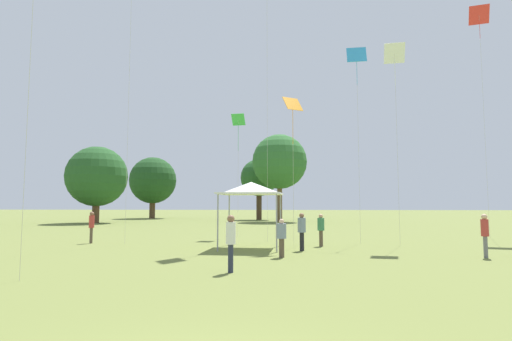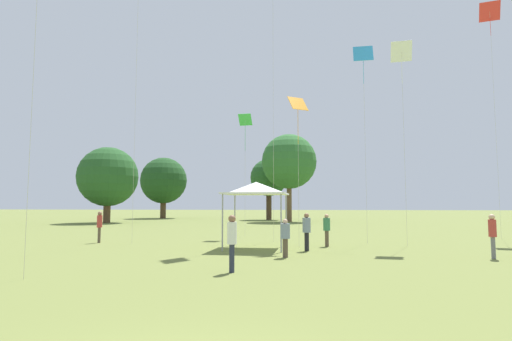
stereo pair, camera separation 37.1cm
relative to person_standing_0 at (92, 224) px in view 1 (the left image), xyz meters
name	(u,v)px [view 1 (the left image)]	position (x,y,z in m)	size (l,w,h in m)	color
person_standing_0	(92,224)	(0.00, 0.00, 0.00)	(0.32, 0.32, 1.78)	brown
person_standing_1	(485,231)	(19.21, -4.46, 0.01)	(0.38, 0.38, 1.80)	slate
person_standing_2	(282,235)	(10.84, -5.04, -0.16)	(0.56, 0.56, 1.59)	brown
person_standing_4	(231,237)	(9.28, -8.87, 0.04)	(0.32, 0.32, 1.85)	#282D42
person_standing_5	(302,228)	(11.74, -2.64, -0.04)	(0.52, 0.52, 1.78)	black
person_standing_6	(321,227)	(12.80, -0.48, -0.10)	(0.41, 0.41, 1.68)	brown
canopy_tent	(251,189)	(9.25, -1.86, 1.88)	(3.20, 3.20, 3.32)	white
kite_0	(293,108)	(11.37, -1.44, 6.07)	(1.10, 0.99, 7.77)	orange
kite_2	(238,123)	(7.65, 5.22, 6.68)	(0.96, 0.67, 8.41)	green
kite_4	(479,21)	(24.44, 6.24, 13.88)	(1.36, 0.79, 15.99)	red
kite_6	(395,58)	(16.99, 0.11, 9.12)	(1.14, 0.60, 11.00)	white
kite_8	(357,59)	(15.16, 1.42, 9.60)	(1.16, 0.57, 11.50)	#339EDB
distant_tree_0	(259,178)	(6.77, 34.84, 4.83)	(5.30, 5.30, 8.64)	#473323
distant_tree_1	(153,180)	(-10.22, 38.83, 4.80)	(7.24, 7.24, 9.55)	brown
distant_tree_2	(97,177)	(-11.49, 23.24, 4.35)	(7.06, 7.06, 9.00)	brown
distant_tree_3	(279,162)	(9.87, 28.69, 6.47)	(6.95, 6.95, 11.07)	brown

